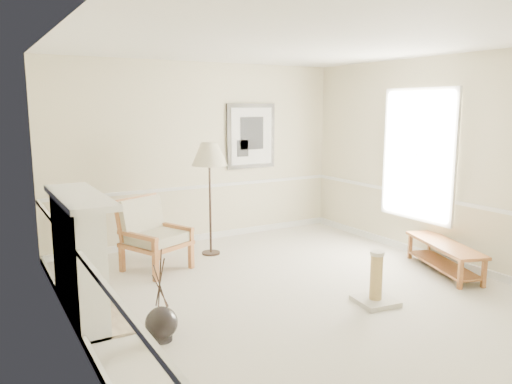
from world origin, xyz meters
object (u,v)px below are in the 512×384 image
floor_vase (162,324)px  bench (444,253)px  armchair (150,231)px  floor_lamp (209,157)px  scratching_post (376,287)px

floor_vase → bench: size_ratio=0.63×
floor_vase → armchair: (0.61, 2.13, 0.36)m
floor_vase → armchair: bearing=73.9°
floor_lamp → bench: bearing=-44.6°
armchair → bench: size_ratio=0.70×
armchair → floor_vase: bearing=-129.9°
floor_lamp → scratching_post: bearing=-73.5°
floor_vase → floor_lamp: (1.61, 2.33, 1.30)m
floor_lamp → scratching_post: 3.07m
armchair → floor_lamp: size_ratio=0.61×
scratching_post → armchair: bearing=125.9°
bench → scratching_post: (-1.56, -0.35, -0.07)m
armchair → bench: (3.35, -2.12, -0.26)m
floor_lamp → bench: floor_lamp is taller
floor_vase → floor_lamp: floor_lamp is taller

